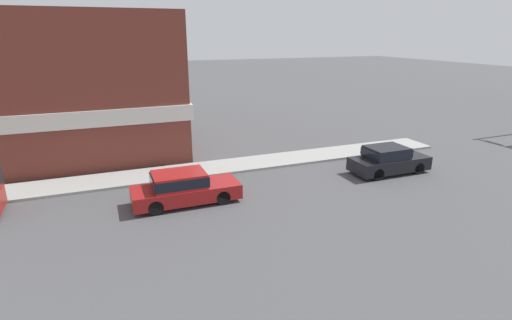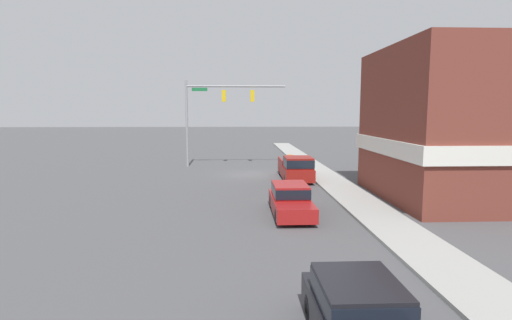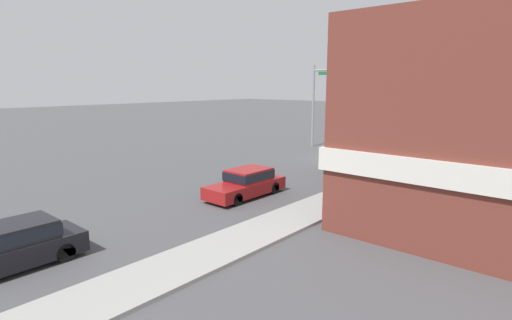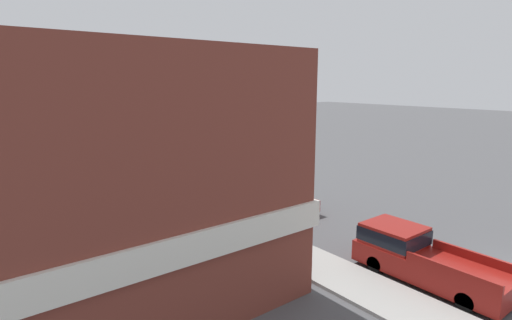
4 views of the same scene
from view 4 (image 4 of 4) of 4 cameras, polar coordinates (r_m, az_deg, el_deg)
far_signal_assembly at (r=47.25m, az=-20.49°, el=8.40°), size 7.48×0.49×7.99m
car_lead at (r=24.36m, az=3.78°, el=-5.11°), size 1.80×4.81×1.49m
car_second_ahead at (r=33.42m, az=-9.26°, el=-0.75°), size 1.80×4.36×1.51m
pickup_truck_parked at (r=17.25m, az=21.95°, el=-12.48°), size 2.01×5.77×1.84m
corner_brick_building at (r=15.05m, az=-23.21°, el=-2.79°), size 12.79×10.13×8.64m
church_steeple at (r=63.89m, az=0.07°, el=10.70°), size 3.10×3.10×13.58m
backdrop_tree_left_far at (r=61.04m, az=-30.40°, el=8.06°), size 6.08×6.08×8.97m
backdrop_tree_left_mid at (r=59.68m, az=-23.54°, el=6.99°), size 4.47×4.47×6.47m
backdrop_tree_center at (r=64.34m, az=-21.15°, el=8.40°), size 6.69×6.69×8.69m
backdrop_tree_right_mid at (r=65.53m, az=-15.83°, el=8.50°), size 6.44×6.44×8.27m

